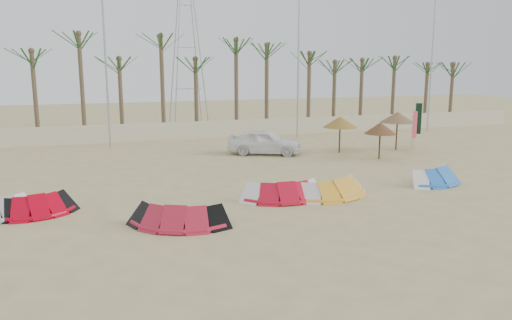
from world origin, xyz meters
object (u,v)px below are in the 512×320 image
object	(u,v)px
kite_blue	(433,174)
kite_orange	(331,186)
kite_red_left	(37,203)
parasol_mid	(380,128)
parasol_right	(398,117)
parasol_left	(340,122)
kite_red_right	(282,189)
kite_red_mid	(177,213)
car	(265,142)

from	to	relation	value
kite_blue	kite_orange	bearing A→B (deg)	-174.47
kite_red_left	kite_orange	distance (m)	12.05
parasol_mid	parasol_right	distance (m)	3.66
kite_red_left	parasol_left	xyz separation A→B (m)	(17.26, 8.23, 1.58)
kite_red_right	kite_orange	world-z (taller)	same
kite_orange	parasol_right	distance (m)	13.09
kite_blue	kite_red_right	bearing A→B (deg)	-177.35
parasol_left	parasol_mid	size ratio (longest dim) A/B	1.05
kite_orange	kite_blue	xyz separation A→B (m)	(5.75, 0.56, -0.00)
parasol_right	kite_blue	bearing A→B (deg)	-112.83
kite_blue	parasol_mid	distance (m)	6.32
kite_red_mid	kite_blue	bearing A→B (deg)	10.76
kite_red_mid	car	bearing A→B (deg)	58.11
kite_red_left	kite_blue	bearing A→B (deg)	-1.68
car	parasol_left	bearing A→B (deg)	-77.11
kite_red_right	parasol_right	distance (m)	14.68
kite_orange	car	size ratio (longest dim) A/B	0.86
kite_red_left	car	bearing A→B (deg)	36.64
kite_orange	parasol_right	world-z (taller)	parasol_right
parasol_mid	parasol_right	bearing A→B (deg)	40.62
kite_red_mid	kite_orange	size ratio (longest dim) A/B	1.00
parasol_mid	parasol_right	xyz separation A→B (m)	(2.77, 2.37, 0.32)
kite_red_left	parasol_left	world-z (taller)	parasol_left
kite_red_left	parasol_left	bearing A→B (deg)	25.50
kite_red_left	kite_red_right	world-z (taller)	same
kite_red_right	car	world-z (taller)	car
kite_orange	kite_red_left	bearing A→B (deg)	174.88
kite_red_mid	parasol_mid	distance (m)	16.18
kite_red_right	parasol_mid	world-z (taller)	parasol_mid
parasol_mid	parasol_left	bearing A→B (deg)	115.85
parasol_mid	kite_blue	bearing A→B (deg)	-97.45
kite_red_right	kite_red_mid	bearing A→B (deg)	-156.82
kite_blue	parasol_right	bearing A→B (deg)	67.17
parasol_mid	car	size ratio (longest dim) A/B	0.48
kite_red_right	parasol_right	world-z (taller)	parasol_right
kite_red_right	kite_orange	bearing A→B (deg)	-4.65
kite_blue	car	size ratio (longest dim) A/B	0.76
kite_orange	parasol_mid	distance (m)	9.45
parasol_mid	car	bearing A→B (deg)	148.15
parasol_mid	kite_red_left	bearing A→B (deg)	-163.27
kite_orange	parasol_right	size ratio (longest dim) A/B	1.56
kite_blue	parasol_mid	world-z (taller)	parasol_mid
kite_red_right	parasol_left	xyz separation A→B (m)	(7.53, 9.12, 1.58)
kite_orange	car	distance (m)	10.41
parasol_mid	car	distance (m)	7.17
kite_red_left	kite_blue	distance (m)	17.76
parasol_left	car	distance (m)	5.00
parasol_left	kite_blue	bearing A→B (deg)	-86.79
kite_red_mid	kite_blue	world-z (taller)	same
parasol_right	parasol_mid	bearing A→B (deg)	-139.38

